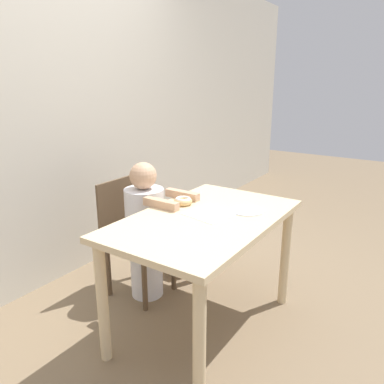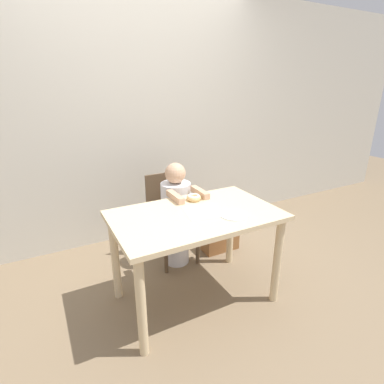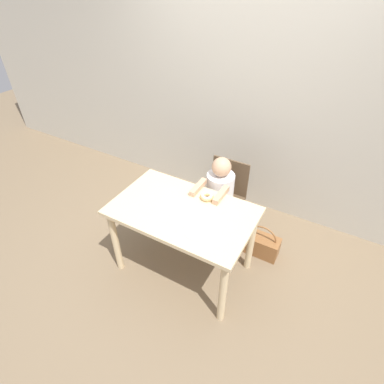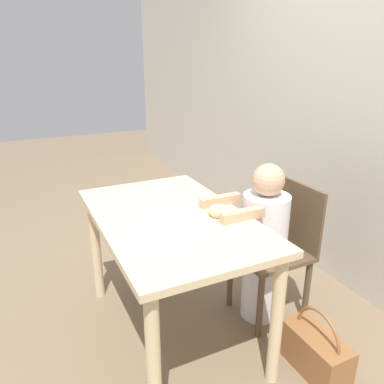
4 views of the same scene
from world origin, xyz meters
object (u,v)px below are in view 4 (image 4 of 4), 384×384
object	(u,v)px
donut	(220,211)
handbag	(315,351)
chair	(278,249)
child_figure	(263,245)

from	to	relation	value
donut	handbag	xyz separation A→B (m)	(0.47, 0.30, -0.64)
chair	handbag	distance (m)	0.58
chair	handbag	size ratio (longest dim) A/B	2.27
donut	handbag	distance (m)	0.85
donut	handbag	size ratio (longest dim) A/B	0.32
chair	child_figure	xyz separation A→B (m)	(-0.00, -0.11, 0.05)
chair	child_figure	distance (m)	0.13
donut	chair	bearing A→B (deg)	91.96
chair	donut	world-z (taller)	chair
child_figure	chair	bearing A→B (deg)	90.00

